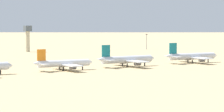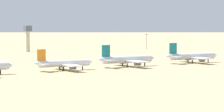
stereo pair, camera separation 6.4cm
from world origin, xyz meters
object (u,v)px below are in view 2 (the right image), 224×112
at_px(light_pole_mid, 147,40).
at_px(parked_jet_teal_3, 192,56).
at_px(parked_jet_orange_1, 63,63).
at_px(control_tower, 28,36).
at_px(parked_jet_teal_2, 126,59).

bearing_deg(light_pole_mid, parked_jet_teal_3, -114.86).
height_order(parked_jet_orange_1, parked_jet_teal_3, parked_jet_teal_3).
bearing_deg(control_tower, parked_jet_teal_3, -77.14).
bearing_deg(parked_jet_teal_3, light_pole_mid, 69.84).
xyz_separation_m(parked_jet_teal_3, control_tower, (-36.27, 158.89, 8.39)).
relative_size(parked_jet_teal_3, light_pole_mid, 2.98).
height_order(parked_jet_teal_3, control_tower, control_tower).
distance_m(parked_jet_teal_2, control_tower, 160.43).
bearing_deg(control_tower, parked_jet_teal_2, -94.68).
height_order(parked_jet_teal_3, light_pole_mid, light_pole_mid).
distance_m(parked_jet_orange_1, control_tower, 170.67).
relative_size(parked_jet_orange_1, control_tower, 1.73).
bearing_deg(parked_jet_teal_3, parked_jet_orange_1, -173.87).
relative_size(parked_jet_teal_2, control_tower, 1.89).
xyz_separation_m(parked_jet_teal_2, light_pole_mid, (111.00, 133.84, 3.42)).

